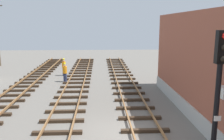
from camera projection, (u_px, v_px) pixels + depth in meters
ground_plane at (123, 133)px, 12.18m from camera, size 80.00×80.00×0.00m
track_near_building at (145, 130)px, 12.22m from camera, size 2.50×52.04×0.32m
track_centre at (57, 132)px, 11.99m from camera, size 2.50×52.04×0.32m
signal_mast at (218, 89)px, 8.07m from camera, size 0.36×0.40×5.25m
track_worker_foreground at (64, 67)px, 25.54m from camera, size 0.40×0.40×1.87m
track_worker_distant at (65, 72)px, 22.74m from camera, size 0.40×0.40×1.87m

